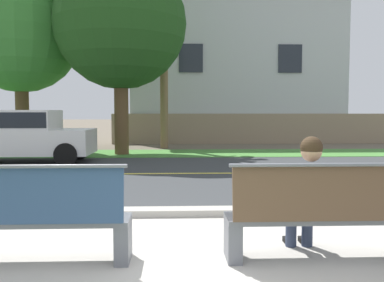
{
  "coord_description": "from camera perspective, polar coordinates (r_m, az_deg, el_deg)",
  "views": [
    {
      "loc": [
        -0.03,
        -3.68,
        1.5
      ],
      "look_at": [
        0.26,
        3.51,
        1.0
      ],
      "focal_mm": 39.86,
      "sensor_mm": 36.0,
      "label": 1
    }
  ],
  "objects": [
    {
      "name": "road_centre_line",
      "position": [
        10.29,
        -2.13,
        -4.36
      ],
      "size": [
        48.0,
        0.14,
        0.01
      ],
      "primitive_type": "cube",
      "color": "#E0CC4C",
      "rests_on": "ground_plane"
    },
    {
      "name": "garden_wall",
      "position": [
        20.08,
        8.04,
        1.65
      ],
      "size": [
        13.0,
        0.36,
        1.4
      ],
      "primitive_type": "cube",
      "color": "gray",
      "rests_on": "ground_plane"
    },
    {
      "name": "bench_right",
      "position": [
        4.49,
        16.95,
        -9.6
      ],
      "size": [
        1.89,
        0.48,
        1.01
      ],
      "color": "slate",
      "rests_on": "ground_plane"
    },
    {
      "name": "car_white_near",
      "position": [
        13.4,
        -22.34,
        0.91
      ],
      "size": [
        4.3,
        1.86,
        1.54
      ],
      "color": "silver",
      "rests_on": "ground_plane"
    },
    {
      "name": "bench_left",
      "position": [
        4.47,
        -20.73,
        -9.75
      ],
      "size": [
        1.89,
        0.48,
        1.01
      ],
      "color": "slate",
      "rests_on": "ground_plane"
    },
    {
      "name": "shade_tree_far_left",
      "position": [
        17.16,
        -21.69,
        14.48
      ],
      "size": [
        4.39,
        4.39,
        7.25
      ],
      "color": "brown",
      "rests_on": "ground_plane"
    },
    {
      "name": "ground_plane",
      "position": [
        11.78,
        -2.15,
        -3.35
      ],
      "size": [
        140.0,
        140.0,
        0.0
      ],
      "primitive_type": "plane",
      "color": "#665B4C"
    },
    {
      "name": "curb_edge",
      "position": [
        6.2,
        -1.98,
        -9.5
      ],
      "size": [
        44.0,
        0.3,
        0.11
      ],
      "primitive_type": "cube",
      "color": "#ADA89E",
      "rests_on": "ground_plane"
    },
    {
      "name": "seated_person_grey",
      "position": [
        4.58,
        15.23,
        -6.54
      ],
      "size": [
        0.52,
        0.68,
        1.25
      ],
      "color": "#333D56",
      "rests_on": "ground_plane"
    },
    {
      "name": "sidewalk_pavement",
      "position": [
        4.34,
        -1.82,
        -16.13
      ],
      "size": [
        44.0,
        3.6,
        0.01
      ],
      "primitive_type": "cube",
      "color": "#B7B2A8",
      "rests_on": "ground_plane"
    },
    {
      "name": "house_across_street",
      "position": [
        23.27,
        5.29,
        9.95
      ],
      "size": [
        11.04,
        6.91,
        7.77
      ],
      "color": "#B7BCC1",
      "rests_on": "ground_plane"
    },
    {
      "name": "street_asphalt",
      "position": [
        10.29,
        -2.13,
        -4.39
      ],
      "size": [
        52.0,
        8.0,
        0.01
      ],
      "primitive_type": "cube",
      "color": "#383A3D",
      "rests_on": "ground_plane"
    },
    {
      "name": "shade_tree_left",
      "position": [
        15.29,
        -9.06,
        16.61
      ],
      "size": [
        4.53,
        4.53,
        7.47
      ],
      "color": "brown",
      "rests_on": "ground_plane"
    },
    {
      "name": "far_verge_grass",
      "position": [
        15.24,
        -2.2,
        -1.65
      ],
      "size": [
        48.0,
        2.8,
        0.02
      ],
      "primitive_type": "cube",
      "color": "#478438",
      "rests_on": "ground_plane"
    }
  ]
}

